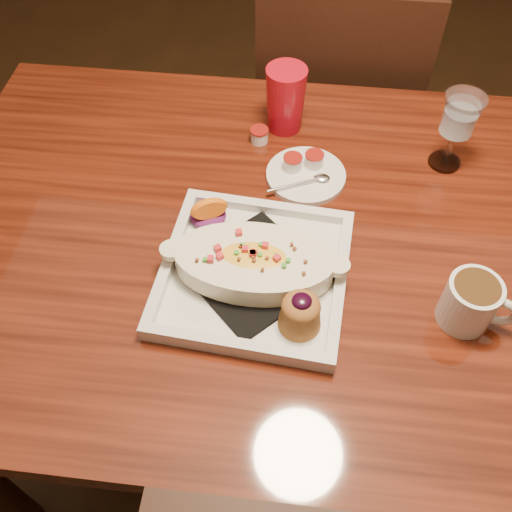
# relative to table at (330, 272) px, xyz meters

# --- Properties ---
(floor) EXTENTS (7.00, 7.00, 0.00)m
(floor) POSITION_rel_table_xyz_m (0.00, 0.00, -0.65)
(floor) COLOR black
(floor) RESTS_ON ground
(table) EXTENTS (1.50, 0.90, 0.75)m
(table) POSITION_rel_table_xyz_m (0.00, 0.00, 0.00)
(table) COLOR maroon
(table) RESTS_ON floor
(chair_far) EXTENTS (0.42, 0.42, 0.93)m
(chair_far) POSITION_rel_table_xyz_m (-0.00, 0.63, -0.15)
(chair_far) COLOR black
(chair_far) RESTS_ON floor
(plate) EXTENTS (0.33, 0.33, 0.08)m
(plate) POSITION_rel_table_xyz_m (-0.13, -0.10, 0.13)
(plate) COLOR silver
(plate) RESTS_ON table
(coffee_mug) EXTENTS (0.12, 0.08, 0.09)m
(coffee_mug) POSITION_rel_table_xyz_m (0.21, -0.14, 0.14)
(coffee_mug) COLOR silver
(coffee_mug) RESTS_ON table
(goblet) EXTENTS (0.08, 0.08, 0.16)m
(goblet) POSITION_rel_table_xyz_m (0.21, 0.22, 0.21)
(goblet) COLOR silver
(goblet) RESTS_ON table
(saucer) EXTENTS (0.15, 0.15, 0.10)m
(saucer) POSITION_rel_table_xyz_m (-0.07, 0.15, 0.11)
(saucer) COLOR silver
(saucer) RESTS_ON table
(creamer_loose) EXTENTS (0.04, 0.04, 0.03)m
(creamer_loose) POSITION_rel_table_xyz_m (-0.16, 0.24, 0.11)
(creamer_loose) COLOR white
(creamer_loose) RESTS_ON table
(red_tumbler) EXTENTS (0.08, 0.08, 0.14)m
(red_tumbler) POSITION_rel_table_xyz_m (-0.12, 0.30, 0.17)
(red_tumbler) COLOR red
(red_tumbler) RESTS_ON table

